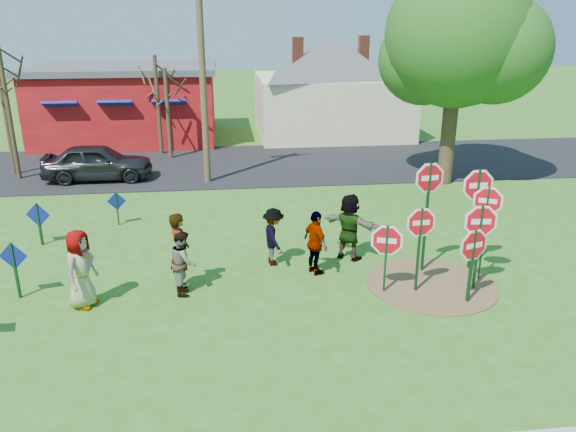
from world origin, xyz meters
name	(u,v)px	position (x,y,z in m)	size (l,w,h in m)	color
ground	(249,276)	(0.00, 0.00, 0.00)	(120.00, 120.00, 0.00)	#325F1B
road	(236,165)	(0.00, 11.50, 0.02)	(120.00, 7.50, 0.04)	black
dirt_patch	(431,284)	(4.50, -1.00, 0.01)	(3.20, 3.20, 0.03)	brown
red_building	(128,102)	(-5.50, 17.99, 1.97)	(9.40, 7.69, 3.90)	maroon
cream_house	(331,81)	(5.50, 18.00, 2.92)	(9.40, 9.40, 6.50)	beige
stop_sign_a	(387,245)	(3.22, -1.22, 1.23)	(0.99, 0.32, 1.86)	#103E1D
stop_sign_b	(429,189)	(4.54, -0.18, 2.23)	(1.03, 0.18, 3.05)	#103E1D
stop_sign_c	(486,212)	(5.78, -0.87, 1.83)	(0.85, 0.46, 2.59)	#103E1D
stop_sign_d	(477,194)	(5.82, -0.19, 2.06)	(1.11, 0.08, 2.86)	#103E1D
stop_sign_e	(473,251)	(5.01, -1.97, 1.31)	(0.98, 0.33, 1.95)	#103E1D
stop_sign_f	(480,227)	(5.45, -1.30, 1.61)	(1.08, 0.11, 2.29)	#103E1D
stop_sign_g	(420,231)	(3.99, -1.28, 1.57)	(0.96, 0.09, 2.26)	#103E1D
blue_diamond_b	(14,264)	(-5.46, -0.52, 0.88)	(0.67, 0.11, 1.41)	#103E1D
blue_diamond_c	(39,219)	(-5.89, 2.82, 0.79)	(0.72, 0.19, 1.29)	#103E1D
blue_diamond_d	(117,205)	(-3.95, 4.26, 0.67)	(0.59, 0.08, 1.09)	#103E1D
person_a	(80,269)	(-3.84, -1.09, 0.93)	(0.91, 0.59, 1.86)	#42558B
person_b	(180,252)	(-1.65, -0.48, 0.98)	(0.72, 0.47, 1.96)	#2B6C62
person_c	(184,262)	(-1.57, -0.65, 0.78)	(0.76, 0.59, 1.57)	brown
person_d	(273,237)	(0.71, 0.70, 0.79)	(1.02, 0.58, 1.57)	#37373C
person_e	(316,243)	(1.73, -0.01, 0.85)	(1.00, 0.42, 1.70)	#4F2E5B
person_f	(350,227)	(2.80, 0.85, 0.93)	(1.72, 0.55, 1.86)	#1C4B26
suv	(98,162)	(-5.59, 9.64, 0.77)	(1.72, 4.27, 1.45)	#313136
utility_pole	(202,72)	(-1.20, 8.86, 4.33)	(2.01, 0.41, 8.23)	#4C3823
leafy_tree	(461,43)	(8.36, 7.71, 5.38)	(5.88, 5.36, 8.35)	#382819
bare_tree_west	(4,82)	(-8.88, 10.20, 3.90)	(1.80, 1.80, 6.03)	#382819
bare_tree_east	(157,91)	(-3.51, 14.05, 3.00)	(1.80, 1.80, 4.64)	#382819
bare_tree_mid	(2,94)	(-9.29, 10.96, 3.35)	(1.80, 1.80, 5.18)	#382819
bare_tree_extra	(167,101)	(-2.99, 13.10, 2.67)	(1.80, 1.80, 4.13)	#382819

